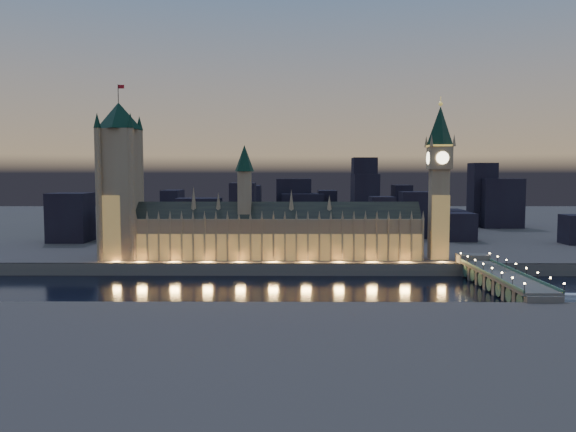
{
  "coord_description": "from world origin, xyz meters",
  "views": [
    {
      "loc": [
        7.72,
        -321.36,
        66.72
      ],
      "look_at": [
        5.0,
        55.0,
        38.0
      ],
      "focal_mm": 35.0,
      "sensor_mm": 36.0,
      "label": 1
    }
  ],
  "objects_px": {
    "victoria_tower": "(120,173)",
    "westminster_bridge": "(500,280)",
    "palace_of_westminster": "(273,232)",
    "elizabeth_tower": "(439,169)",
    "river_boat": "(558,299)"
  },
  "relations": [
    {
      "from": "palace_of_westminster",
      "to": "river_boat",
      "type": "distance_m",
      "value": 180.92
    },
    {
      "from": "victoria_tower",
      "to": "westminster_bridge",
      "type": "relative_size",
      "value": 1.05
    },
    {
      "from": "palace_of_westminster",
      "to": "elizabeth_tower",
      "type": "bearing_deg",
      "value": 0.09
    },
    {
      "from": "elizabeth_tower",
      "to": "river_boat",
      "type": "bearing_deg",
      "value": -68.59
    },
    {
      "from": "victoria_tower",
      "to": "elizabeth_tower",
      "type": "distance_m",
      "value": 218.02
    },
    {
      "from": "victoria_tower",
      "to": "river_boat",
      "type": "distance_m",
      "value": 280.85
    },
    {
      "from": "elizabeth_tower",
      "to": "westminster_bridge",
      "type": "xyz_separation_m",
      "value": [
        18.59,
        -65.37,
        -63.59
      ]
    },
    {
      "from": "westminster_bridge",
      "to": "river_boat",
      "type": "bearing_deg",
      "value": -58.15
    },
    {
      "from": "victoria_tower",
      "to": "river_boat",
      "type": "height_order",
      "value": "victoria_tower"
    },
    {
      "from": "westminster_bridge",
      "to": "palace_of_westminster",
      "type": "bearing_deg",
      "value": 153.76
    },
    {
      "from": "elizabeth_tower",
      "to": "river_boat",
      "type": "distance_m",
      "value": 123.65
    },
    {
      "from": "westminster_bridge",
      "to": "river_boat",
      "type": "height_order",
      "value": "westminster_bridge"
    },
    {
      "from": "victoria_tower",
      "to": "westminster_bridge",
      "type": "height_order",
      "value": "victoria_tower"
    },
    {
      "from": "victoria_tower",
      "to": "westminster_bridge",
      "type": "xyz_separation_m",
      "value": [
        236.59,
        -65.36,
        -60.82
      ]
    },
    {
      "from": "palace_of_westminster",
      "to": "victoria_tower",
      "type": "xyz_separation_m",
      "value": [
        -104.34,
        0.18,
        40.43
      ]
    }
  ]
}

